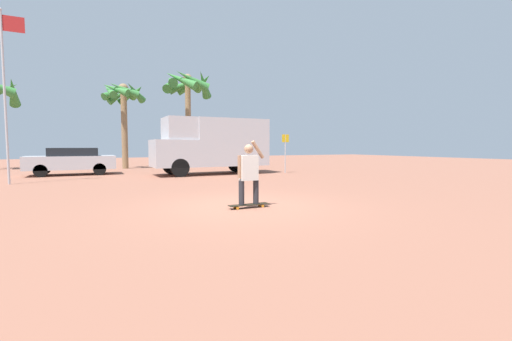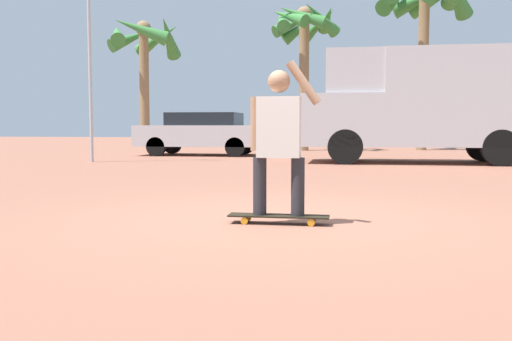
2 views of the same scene
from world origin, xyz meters
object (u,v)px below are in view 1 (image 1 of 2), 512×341
(skateboard, at_px, (249,205))
(person_skateboarder, at_px, (249,170))
(street_sign, at_px, (285,148))
(camper_van, at_px, (213,144))
(palm_tree_near_van, at_px, (187,87))
(palm_tree_center_background, at_px, (123,98))
(parked_car_silver, at_px, (72,160))
(flagpole, at_px, (6,86))

(skateboard, height_order, person_skateboarder, person_skateboarder)
(person_skateboarder, distance_m, street_sign, 11.21)
(camper_van, xyz_separation_m, palm_tree_near_van, (0.92, 8.30, 4.41))
(palm_tree_near_van, height_order, palm_tree_center_background, palm_tree_near_van)
(palm_tree_near_van, bearing_deg, person_skateboarder, -100.90)
(camper_van, xyz_separation_m, street_sign, (3.95, -1.12, -0.24))
(palm_tree_center_background, bearing_deg, parked_car_silver, -126.07)
(street_sign, bearing_deg, flagpole, -179.98)
(palm_tree_near_van, bearing_deg, street_sign, -72.12)
(skateboard, height_order, palm_tree_near_van, palm_tree_near_van)
(skateboard, xyz_separation_m, camper_van, (2.64, 10.18, 1.59))
(person_skateboarder, xyz_separation_m, camper_van, (2.64, 10.18, 0.72))
(street_sign, bearing_deg, camper_van, 164.15)
(flagpole, height_order, street_sign, flagpole)
(palm_tree_near_van, bearing_deg, camper_van, -96.30)
(camper_van, bearing_deg, skateboard, -104.54)
(palm_tree_center_background, bearing_deg, street_sign, -46.51)
(skateboard, bearing_deg, palm_tree_center_background, 93.96)
(palm_tree_center_background, relative_size, flagpole, 0.84)
(skateboard, bearing_deg, camper_van, 75.46)
(person_skateboarder, bearing_deg, parked_car_silver, 108.17)
(palm_tree_center_background, bearing_deg, camper_van, -61.58)
(parked_car_silver, height_order, palm_tree_center_background, palm_tree_center_background)
(skateboard, relative_size, palm_tree_near_van, 0.14)
(parked_car_silver, distance_m, flagpole, 5.46)
(skateboard, relative_size, person_skateboarder, 0.66)
(parked_car_silver, relative_size, street_sign, 1.95)
(palm_tree_center_background, height_order, flagpole, flagpole)
(flagpole, xyz_separation_m, street_sign, (12.94, 0.00, -2.47))
(palm_tree_center_background, bearing_deg, skateboard, -86.04)
(skateboard, relative_size, palm_tree_center_background, 0.18)
(parked_car_silver, distance_m, palm_tree_near_van, 10.91)
(skateboard, height_order, street_sign, street_sign)
(parked_car_silver, height_order, street_sign, street_sign)
(person_skateboarder, distance_m, parked_car_silver, 13.72)
(flagpole, bearing_deg, street_sign, 0.02)
(person_skateboarder, relative_size, palm_tree_center_background, 0.27)
(skateboard, distance_m, palm_tree_near_van, 19.75)
(parked_car_silver, relative_size, palm_tree_center_background, 0.73)
(person_skateboarder, height_order, camper_van, camper_van)
(skateboard, height_order, parked_car_silver, parked_car_silver)
(camper_van, relative_size, palm_tree_center_background, 1.06)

